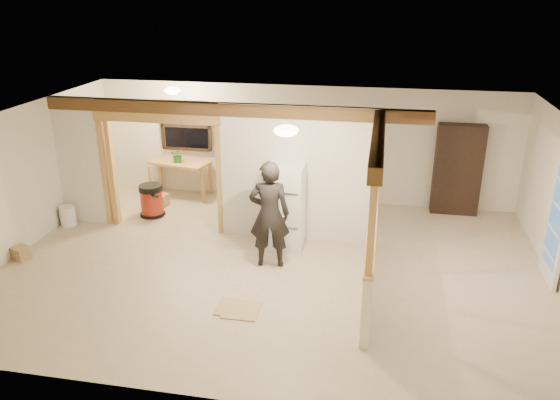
% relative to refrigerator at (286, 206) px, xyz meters
% --- Properties ---
extents(floor, '(9.00, 6.50, 0.01)m').
position_rel_refrigerator_xyz_m(floor, '(-0.06, -0.83, -0.77)').
color(floor, '#C3AD91').
rests_on(floor, ground).
extents(ceiling, '(9.00, 6.50, 0.01)m').
position_rel_refrigerator_xyz_m(ceiling, '(-0.06, -0.83, 1.73)').
color(ceiling, white).
extents(wall_back, '(9.00, 0.01, 2.50)m').
position_rel_refrigerator_xyz_m(wall_back, '(-0.06, 2.42, 0.48)').
color(wall_back, beige).
rests_on(wall_back, floor).
extents(wall_front, '(9.00, 0.01, 2.50)m').
position_rel_refrigerator_xyz_m(wall_front, '(-0.06, -4.08, 0.48)').
color(wall_front, beige).
rests_on(wall_front, floor).
extents(wall_left, '(0.01, 6.50, 2.50)m').
position_rel_refrigerator_xyz_m(wall_left, '(-4.56, -0.83, 0.48)').
color(wall_left, beige).
rests_on(wall_left, floor).
extents(partition_left_stub, '(0.90, 0.12, 2.50)m').
position_rel_refrigerator_xyz_m(partition_left_stub, '(-4.11, 0.37, 0.48)').
color(partition_left_stub, silver).
rests_on(partition_left_stub, floor).
extents(partition_center, '(2.80, 0.12, 2.50)m').
position_rel_refrigerator_xyz_m(partition_center, '(0.14, 0.37, 0.48)').
color(partition_center, silver).
rests_on(partition_center, floor).
extents(doorway_frame, '(2.46, 0.14, 2.20)m').
position_rel_refrigerator_xyz_m(doorway_frame, '(-2.46, 0.37, 0.33)').
color(doorway_frame, tan).
rests_on(doorway_frame, floor).
extents(header_beam_back, '(7.00, 0.18, 0.22)m').
position_rel_refrigerator_xyz_m(header_beam_back, '(-1.06, 0.37, 1.61)').
color(header_beam_back, brown).
rests_on(header_beam_back, ceiling).
extents(header_beam_right, '(0.18, 3.30, 0.22)m').
position_rel_refrigerator_xyz_m(header_beam_right, '(1.54, -1.23, 1.61)').
color(header_beam_right, brown).
rests_on(header_beam_right, ceiling).
extents(pony_wall, '(0.12, 3.20, 1.00)m').
position_rel_refrigerator_xyz_m(pony_wall, '(1.54, -1.23, -0.27)').
color(pony_wall, silver).
rests_on(pony_wall, floor).
extents(stud_partition, '(0.14, 3.20, 1.32)m').
position_rel_refrigerator_xyz_m(stud_partition, '(1.54, -1.23, 0.89)').
color(stud_partition, tan).
rests_on(stud_partition, pony_wall).
extents(window_back, '(1.12, 0.10, 1.10)m').
position_rel_refrigerator_xyz_m(window_back, '(-2.66, 2.34, 0.78)').
color(window_back, black).
rests_on(window_back, wall_back).
extents(french_door, '(0.12, 0.86, 2.00)m').
position_rel_refrigerator_xyz_m(french_door, '(4.36, -0.43, 0.23)').
color(french_door, white).
rests_on(french_door, floor).
extents(ceiling_dome_main, '(0.36, 0.36, 0.16)m').
position_rel_refrigerator_xyz_m(ceiling_dome_main, '(0.24, -1.33, 1.71)').
color(ceiling_dome_main, '#FFEABF').
rests_on(ceiling_dome_main, ceiling).
extents(ceiling_dome_util, '(0.32, 0.32, 0.14)m').
position_rel_refrigerator_xyz_m(ceiling_dome_util, '(-2.56, 1.47, 1.71)').
color(ceiling_dome_util, '#FFEABF').
rests_on(ceiling_dome_util, ceiling).
extents(hanging_bulb, '(0.07, 0.07, 0.07)m').
position_rel_refrigerator_xyz_m(hanging_bulb, '(-2.06, 0.77, 1.41)').
color(hanging_bulb, '#FFD88C').
rests_on(hanging_bulb, ceiling).
extents(refrigerator, '(0.63, 0.61, 1.53)m').
position_rel_refrigerator_xyz_m(refrigerator, '(0.00, 0.00, 0.00)').
color(refrigerator, white).
rests_on(refrigerator, floor).
extents(woman, '(0.73, 0.53, 1.84)m').
position_rel_refrigerator_xyz_m(woman, '(-0.14, -0.78, 0.15)').
color(woman, black).
rests_on(woman, floor).
extents(work_table, '(1.41, 0.91, 0.82)m').
position_rel_refrigerator_xyz_m(work_table, '(-2.74, 2.04, -0.36)').
color(work_table, tan).
rests_on(work_table, floor).
extents(potted_plant, '(0.34, 0.31, 0.33)m').
position_rel_refrigerator_xyz_m(potted_plant, '(-2.74, 1.95, 0.22)').
color(potted_plant, '#335D28').
rests_on(potted_plant, work_table).
extents(shop_vac, '(0.54, 0.54, 0.67)m').
position_rel_refrigerator_xyz_m(shop_vac, '(-2.94, 0.87, -0.43)').
color(shop_vac, maroon).
rests_on(shop_vac, floor).
extents(bookshelf, '(0.94, 0.31, 1.87)m').
position_rel_refrigerator_xyz_m(bookshelf, '(3.16, 2.19, 0.17)').
color(bookshelf, black).
rests_on(bookshelf, floor).
extents(bucket, '(0.32, 0.32, 0.39)m').
position_rel_refrigerator_xyz_m(bucket, '(-4.38, 0.10, -0.57)').
color(bucket, white).
rests_on(bucket, floor).
extents(box_util_a, '(0.37, 0.33, 0.28)m').
position_rel_refrigerator_xyz_m(box_util_a, '(-1.19, 1.56, -0.63)').
color(box_util_a, '#A47D4F').
rests_on(box_util_a, floor).
extents(box_util_b, '(0.32, 0.32, 0.27)m').
position_rel_refrigerator_xyz_m(box_util_b, '(-2.97, 1.38, -0.63)').
color(box_util_b, '#A47D4F').
rests_on(box_util_b, floor).
extents(box_front, '(0.34, 0.31, 0.23)m').
position_rel_refrigerator_xyz_m(box_front, '(-4.40, -1.39, -0.65)').
color(box_front, '#A47D4F').
rests_on(box_front, floor).
extents(floor_panel_near, '(0.52, 0.52, 0.02)m').
position_rel_refrigerator_xyz_m(floor_panel_near, '(-0.25, -2.25, -0.76)').
color(floor_panel_near, tan).
rests_on(floor_panel_near, floor).
extents(floor_panel_far, '(0.58, 0.47, 0.02)m').
position_rel_refrigerator_xyz_m(floor_panel_far, '(-0.34, -2.22, -0.76)').
color(floor_panel_far, tan).
rests_on(floor_panel_far, floor).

